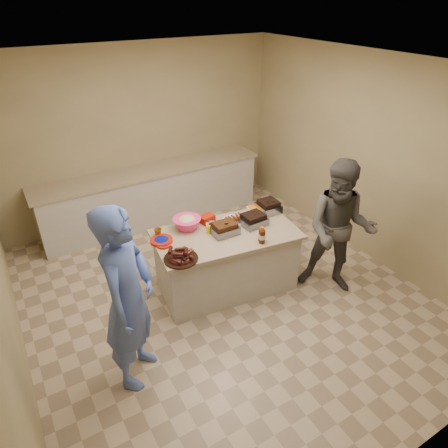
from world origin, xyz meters
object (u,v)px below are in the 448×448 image
bbq_bottle_b (261,240)px  mustard_bottle (208,233)px  island (226,286)px  guest_gray (330,286)px  coleslaw_bowl (187,228)px  bbq_bottle_a (262,243)px  plastic_cup (158,235)px  guest_blue (140,371)px  roasting_pan (268,212)px  rib_platter (181,259)px

bbq_bottle_b → mustard_bottle: bbq_bottle_b is taller
island → bbq_bottle_b: (0.26, -0.34, 0.81)m
bbq_bottle_b → island: bearing=127.3°
guest_gray → coleslaw_bowl: bearing=-167.1°
bbq_bottle_a → mustard_bottle: 0.66m
plastic_cup → guest_blue: 1.51m
roasting_pan → bbq_bottle_a: size_ratio=1.29×
roasting_pan → plastic_cup: roasting_pan is taller
island → plastic_cup: (-0.71, 0.37, 0.81)m
roasting_pan → bbq_bottle_a: 0.75m
roasting_pan → mustard_bottle: size_ratio=2.02×
bbq_bottle_a → mustard_bottle: size_ratio=1.56×
plastic_cup → guest_gray: bearing=-29.2°
mustard_bottle → guest_gray: size_ratio=0.08×
rib_platter → coleslaw_bowl: 0.64m
rib_platter → bbq_bottle_b: 0.96m
roasting_pan → mustard_bottle: bearing=-173.6°
coleslaw_bowl → island: bearing=-43.6°
bbq_bottle_b → guest_blue: bbq_bottle_b is taller
bbq_bottle_b → guest_blue: 1.90m
rib_platter → mustard_bottle: 0.60m
rib_platter → guest_gray: (1.85, -0.47, -0.81)m
mustard_bottle → guest_blue: bearing=-147.2°
island → rib_platter: 1.08m
mustard_bottle → island: bearing=-30.7°
rib_platter → guest_gray: bearing=-14.3°
island → bbq_bottle_b: bbq_bottle_b is taller
guest_blue → guest_gray: (2.59, 0.01, 0.00)m
coleslaw_bowl → plastic_cup: (-0.37, 0.03, 0.00)m
mustard_bottle → guest_gray: mustard_bottle is taller
island → guest_blue: (-1.43, -0.69, 0.00)m
island → mustard_bottle: mustard_bottle is taller
coleslaw_bowl → plastic_cup: bearing=175.0°
bbq_bottle_a → roasting_pan: bearing=48.4°
mustard_bottle → guest_blue: size_ratio=0.07×
island → plastic_cup: size_ratio=18.18×
bbq_bottle_b → guest_gray: bbq_bottle_b is taller
coleslaw_bowl → guest_blue: size_ratio=0.18×
coleslaw_bowl → roasting_pan: bearing=-8.4°
plastic_cup → guest_gray: (1.87, -1.05, -0.81)m
coleslaw_bowl → bbq_bottle_a: size_ratio=1.64×
bbq_bottle_a → guest_blue: (-1.67, -0.30, -0.81)m
island → coleslaw_bowl: bearing=144.1°
mustard_bottle → rib_platter: bearing=-148.0°
rib_platter → plastic_cup: rib_platter is taller
island → rib_platter: bearing=-155.4°
roasting_pan → guest_blue: 2.47m
island → bbq_bottle_a: 0.93m
rib_platter → coleslaw_bowl: (0.34, 0.54, 0.00)m
roasting_pan → plastic_cup: (-1.46, 0.19, 0.00)m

